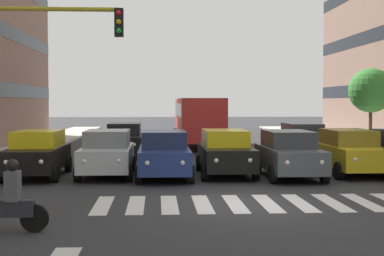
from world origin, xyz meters
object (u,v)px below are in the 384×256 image
(car_5, at_px, (107,153))
(car_6, at_px, (38,153))
(car_row2_1, at_px, (125,140))
(car_4, at_px, (164,154))
(traffic_light_gantry, at_px, (3,67))
(bus_behind_traffic, at_px, (198,117))
(street_tree_2, at_px, (371,91))
(car_3, at_px, (225,152))
(motorcycle_with_rider, at_px, (10,202))
(street_lamp_right, at_px, (11,57))
(car_1, at_px, (349,151))
(car_2, at_px, (289,154))
(car_row2_0, at_px, (303,140))

(car_5, relative_size, car_6, 1.00)
(car_row2_1, bearing_deg, car_4, 103.38)
(car_4, xyz_separation_m, traffic_light_gantry, (4.43, 4.93, 2.84))
(car_6, relative_size, traffic_light_gantry, 0.81)
(car_5, relative_size, traffic_light_gantry, 0.81)
(bus_behind_traffic, bearing_deg, street_tree_2, 161.47)
(car_3, height_order, motorcycle_with_rider, car_3)
(street_lamp_right, bearing_deg, car_3, 164.77)
(traffic_light_gantry, bearing_deg, car_1, -154.39)
(car_6, xyz_separation_m, traffic_light_gantry, (-0.25, 5.50, 2.84))
(car_3, relative_size, street_tree_2, 0.96)
(car_2, height_order, motorcycle_with_rider, car_2)
(street_tree_2, bearing_deg, car_5, 37.19)
(car_1, distance_m, car_3, 4.81)
(car_5, bearing_deg, car_4, 163.66)
(bus_behind_traffic, bearing_deg, car_6, 63.77)
(car_1, xyz_separation_m, car_3, (4.81, 0.02, 0.00))
(car_3, height_order, car_4, same)
(car_5, distance_m, street_tree_2, 18.14)
(car_2, height_order, car_4, same)
(car_row2_0, relative_size, traffic_light_gantry, 0.81)
(car_6, xyz_separation_m, bus_behind_traffic, (-7.00, -14.21, 0.97))
(traffic_light_gantry, bearing_deg, car_row2_1, -101.15)
(car_4, relative_size, street_tree_2, 0.96)
(car_row2_1, bearing_deg, bus_behind_traffic, -121.66)
(car_6, bearing_deg, street_lamp_right, -57.10)
(car_5, bearing_deg, motorcycle_with_rider, 82.00)
(car_4, bearing_deg, street_tree_2, -136.73)
(traffic_light_gantry, distance_m, street_lamp_right, 8.08)
(car_4, distance_m, motorcycle_with_rider, 9.06)
(traffic_light_gantry, xyz_separation_m, street_tree_2, (-16.62, -16.41, -0.28))
(car_row2_0, bearing_deg, car_4, 44.66)
(car_2, distance_m, bus_behind_traffic, 15.17)
(car_4, bearing_deg, car_row2_0, -135.34)
(car_1, xyz_separation_m, car_row2_0, (0.16, -6.28, 0.00))
(car_3, distance_m, bus_behind_traffic, 14.23)
(car_1, bearing_deg, street_lamp_right, -9.77)
(car_2, height_order, car_row2_1, same)
(car_2, xyz_separation_m, traffic_light_gantry, (9.01, 4.74, 2.84))
(car_5, bearing_deg, car_row2_0, -145.41)
(bus_behind_traffic, distance_m, street_tree_2, 10.52)
(car_4, relative_size, car_5, 1.00)
(motorcycle_with_rider, bearing_deg, street_lamp_right, -76.07)
(bus_behind_traffic, relative_size, street_tree_2, 2.28)
(car_6, distance_m, street_lamp_right, 4.64)
(car_1, height_order, car_6, same)
(car_row2_0, xyz_separation_m, motorcycle_with_rider, (10.35, 15.29, -0.24))
(car_2, distance_m, car_6, 9.29)
(car_row2_1, distance_m, motorcycle_with_rider, 16.42)
(car_2, xyz_separation_m, car_row2_0, (-2.39, -7.08, 0.00))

